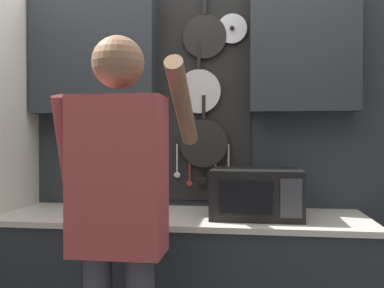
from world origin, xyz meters
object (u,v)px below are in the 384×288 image
at_px(microwave, 256,193).
at_px(person, 119,207).
at_px(knife_block, 100,197).
at_px(utensil_crock, 150,199).

distance_m(microwave, person, 0.85).
relative_size(knife_block, utensil_crock, 0.74).
height_order(microwave, utensil_crock, utensil_crock).
relative_size(microwave, knife_block, 1.92).
relative_size(microwave, utensil_crock, 1.41).
xyz_separation_m(knife_block, utensil_crock, (0.29, 0.00, -0.01)).
bearing_deg(utensil_crock, person, -87.86).
relative_size(utensil_crock, person, 0.19).
bearing_deg(microwave, knife_block, 179.94).
xyz_separation_m(knife_block, person, (0.32, -0.64, 0.05)).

